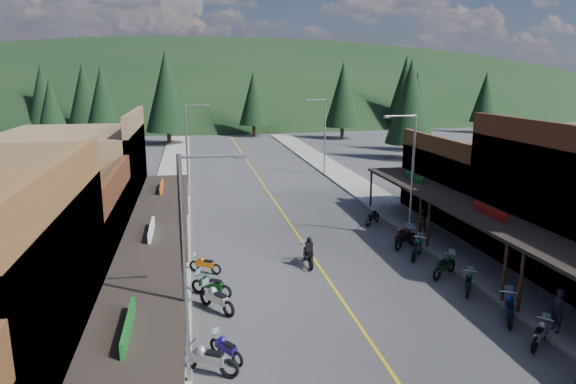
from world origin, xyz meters
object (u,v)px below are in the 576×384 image
pine_4 (343,94)px  bike_west_7 (217,297)px  bike_west_8 (211,284)px  streetlight_1 (188,146)px  bike_west_9 (205,264)px  bike_east_6 (509,307)px  pedestrian_east_a (558,310)px  pine_8 (52,115)px  pine_2 (167,91)px  bike_east_5 (540,333)px  streetlight_2 (411,170)px  streetlight_0 (188,262)px  pine_3 (253,98)px  pine_11 (410,101)px  rider_on_bike (308,253)px  pine_5 (405,88)px  pine_6 (485,97)px  pine_10 (103,103)px  pine_9 (416,104)px  pine_7 (43,93)px  shop_west_2 (38,252)px  shop_east_2 (575,204)px  streetlight_3 (323,133)px  shop_east_3 (478,185)px  bike_west_6 (226,347)px  pedestrian_east_b (421,220)px  bike_east_7 (469,282)px  bike_east_8 (445,265)px  bike_west_5 (208,358)px  bike_east_10 (405,237)px  bike_east_12 (373,216)px  bike_east_9 (417,247)px

pine_4 → bike_west_7: 65.40m
bike_west_8 → streetlight_1: bearing=38.1°
bike_west_9 → bike_east_6: size_ratio=0.83×
bike_west_7 → pedestrian_east_a: pedestrian_east_a is taller
pedestrian_east_a → pine_8: bearing=-144.0°
pine_2 → bike_east_5: (16.42, -63.93, -7.43)m
pine_4 → bike_east_5: (-11.58, -65.93, -6.68)m
streetlight_2 → bike_east_5: streetlight_2 is taller
streetlight_0 → pine_3: (10.95, 72.00, 2.02)m
bike_west_9 → pine_11: bearing=-6.0°
streetlight_1 → rider_on_bike: bearing=-70.2°
pine_5 → pine_8: pine_5 is taller
pine_6 → pedestrian_east_a: size_ratio=5.99×
pine_10 → bike_west_8: size_ratio=5.32×
pine_9 → bike_west_9: bearing=-126.5°
pine_7 → streetlight_2: bearing=-60.2°
pine_8 → rider_on_bike: pine_8 is taller
shop_west_2 → shop_east_2: shop_east_2 is taller
streetlight_3 → bike_east_6: streetlight_3 is taller
shop_east_3 → pine_7: pine_7 is taller
bike_west_6 → bike_west_8: (-0.30, 5.80, 0.09)m
shop_east_2 → pine_6: 70.20m
pine_9 → pedestrian_east_a: 53.12m
pine_11 → bike_east_6: pine_11 is taller
bike_west_8 → pine_7: bearing=54.7°
pine_4 → pedestrian_east_b: (-9.83, -51.40, -6.29)m
pine_11 → bike_east_7: bearing=-109.5°
streetlight_2 → pine_4: pine_4 is taller
bike_west_7 → pedestrian_east_a: bearing=-54.9°
pedestrian_east_a → bike_east_8: bearing=-164.4°
rider_on_bike → pine_7: bearing=115.1°
pine_11 → rider_on_bike: pine_11 is taller
bike_west_5 → bike_east_10: bearing=-18.0°
pine_9 → pine_11: pine_11 is taller
pine_10 → bike_east_8: 54.66m
shop_east_2 → bike_west_7: bearing=-173.5°
pine_4 → pine_11: 22.09m
pine_11 → bike_east_12: (-14.24, -26.72, -6.60)m
shop_east_2 → pine_5: (20.22, 70.30, 4.47)m
shop_west_2 → bike_east_5: 21.65m
pine_8 → pine_10: pine_10 is taller
bike_west_5 → pine_9: bearing=-2.2°
streetlight_2 → pine_7: bearing=119.8°
pine_10 → bike_east_5: bearing=-66.4°
bike_east_9 → bike_east_12: 7.06m
bike_west_7 → bike_east_10: 13.59m
bike_west_5 → pine_3: bearing=20.6°
pine_2 → streetlight_0: bearing=-87.3°
rider_on_bike → pedestrian_east_b: bearing=27.8°
shop_west_2 → pedestrian_east_b: 23.04m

